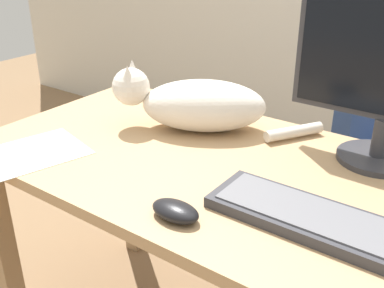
% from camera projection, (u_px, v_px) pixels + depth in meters
% --- Properties ---
extents(desk, '(1.56, 0.71, 0.72)m').
position_uv_depth(desk, '(259.00, 210.00, 1.14)').
color(desk, tan).
rests_on(desk, ground_plane).
extents(office_chair, '(0.48, 0.48, 0.90)m').
position_uv_depth(office_chair, '(383.00, 196.00, 1.66)').
color(office_chair, black).
rests_on(office_chair, ground_plane).
extents(keyboard, '(0.44, 0.15, 0.03)m').
position_uv_depth(keyboard, '(316.00, 220.00, 0.91)').
color(keyboard, '#333338').
rests_on(keyboard, desk).
extents(cat, '(0.55, 0.35, 0.20)m').
position_uv_depth(cat, '(196.00, 103.00, 1.33)').
color(cat, silver).
rests_on(cat, desk).
extents(computer_mouse, '(0.11, 0.06, 0.04)m').
position_uv_depth(computer_mouse, '(175.00, 211.00, 0.93)').
color(computer_mouse, black).
rests_on(computer_mouse, desk).
extents(paper_sheet, '(0.28, 0.34, 0.00)m').
position_uv_depth(paper_sheet, '(26.00, 155.00, 1.20)').
color(paper_sheet, white).
rests_on(paper_sheet, desk).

